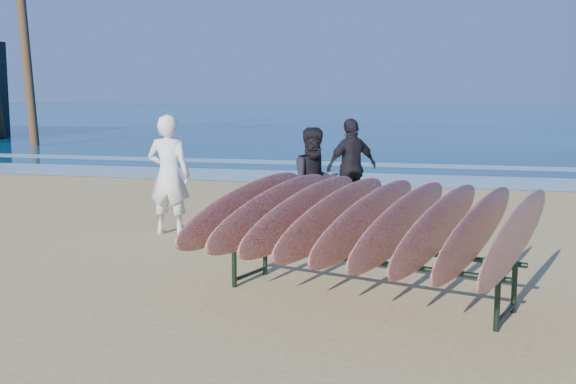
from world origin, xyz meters
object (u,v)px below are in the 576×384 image
surfboard_rack (366,221)px  person_dark_b (352,167)px  person_dark_a (315,183)px  person_white (169,175)px

surfboard_rack → person_dark_b: bearing=117.4°
surfboard_rack → person_dark_a: bearing=128.1°
person_white → person_dark_a: bearing=-173.3°
person_white → person_dark_a: 2.26m
person_dark_b → person_dark_a: bearing=40.9°
surfboard_rack → person_dark_b: 5.19m
surfboard_rack → person_dark_a: person_dark_a is taller
person_dark_a → person_dark_b: bearing=49.4°
person_dark_a → person_dark_b: (0.23, 2.06, 0.03)m
surfboard_rack → person_dark_a: size_ratio=2.28×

